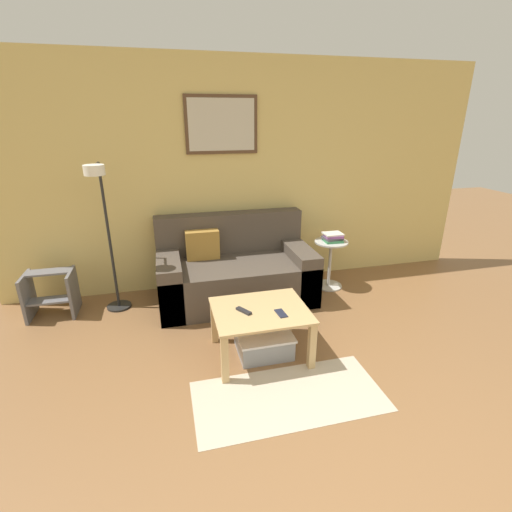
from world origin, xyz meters
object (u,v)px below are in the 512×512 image
coffee_table (260,318)px  cell_phone (281,313)px  step_stool (51,292)px  couch (235,272)px  floor_lamp (104,221)px  side_table (330,260)px  storage_bin (264,342)px  book_stack (333,237)px  remote_control (244,311)px

coffee_table → cell_phone: (0.14, -0.11, 0.09)m
cell_phone → step_stool: 2.43m
couch → floor_lamp: floor_lamp is taller
step_stool → side_table: bearing=-1.2°
storage_bin → book_stack: 1.66m
couch → remote_control: 1.14m
step_stool → floor_lamp: bearing=-13.6°
book_stack → coffee_table: bearing=-136.1°
storage_bin → remote_control: 0.39m
couch → floor_lamp: (-1.27, -0.08, 0.69)m
side_table → storage_bin: bearing=-135.2°
storage_bin → side_table: bearing=44.8°
side_table → remote_control: (-1.29, -1.13, 0.10)m
book_stack → remote_control: 1.74m
floor_lamp → step_stool: floor_lamp is taller
couch → remote_control: size_ratio=11.14×
coffee_table → book_stack: size_ratio=3.48×
storage_bin → remote_control: size_ratio=3.14×
remote_control → step_stool: bearing=113.7°
coffee_table → book_stack: (1.16, 1.12, 0.27)m
couch → side_table: (1.15, 0.00, 0.03)m
book_stack → cell_phone: book_stack is taller
book_stack → remote_control: bearing=-139.2°
book_stack → cell_phone: bearing=-129.6°
couch → remote_control: couch is taller
side_table → couch: bearing=-179.8°
storage_bin → step_stool: size_ratio=1.02×
side_table → step_stool: side_table is taller
side_table → cell_phone: side_table is taller
couch → remote_control: bearing=-97.2°
book_stack → side_table: bearing=176.2°
cell_phone → floor_lamp: bearing=135.3°
couch → coffee_table: couch is taller
remote_control → step_stool: step_stool is taller
book_stack → step_stool: bearing=178.7°
book_stack → step_stool: book_stack is taller
storage_bin → book_stack: book_stack is taller
floor_lamp → step_stool: 1.00m
storage_bin → coffee_table: bearing=-157.5°
side_table → cell_phone: size_ratio=4.09×
floor_lamp → step_stool: size_ratio=3.35×
cell_phone → side_table: bearing=45.2°
couch → floor_lamp: bearing=-176.3°
remote_control → coffee_table: bearing=-28.9°
couch → book_stack: bearing=0.2°
floor_lamp → remote_control: bearing=-42.8°
floor_lamp → side_table: bearing=2.1°
floor_lamp → book_stack: 2.46m
floor_lamp → book_stack: size_ratio=6.82×
floor_lamp → side_table: floor_lamp is taller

